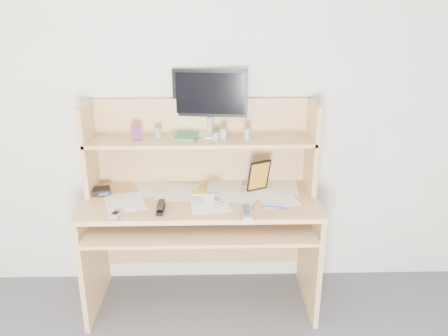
{
  "coord_description": "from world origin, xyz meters",
  "views": [
    {
      "loc": [
        0.08,
        -0.94,
        1.81
      ],
      "look_at": [
        0.14,
        1.43,
        0.96
      ],
      "focal_mm": 35.0,
      "sensor_mm": 36.0,
      "label": 1
    }
  ],
  "objects_px": {
    "game_case": "(259,176)",
    "monitor": "(210,100)",
    "desk": "(202,201)",
    "keyboard": "(189,218)",
    "tv_remote": "(246,212)"
  },
  "relations": [
    {
      "from": "monitor",
      "to": "desk",
      "type": "bearing_deg",
      "value": -99.82
    },
    {
      "from": "keyboard",
      "to": "game_case",
      "type": "bearing_deg",
      "value": 26.72
    },
    {
      "from": "game_case",
      "to": "monitor",
      "type": "distance_m",
      "value": 0.56
    },
    {
      "from": "keyboard",
      "to": "game_case",
      "type": "distance_m",
      "value": 0.51
    },
    {
      "from": "desk",
      "to": "game_case",
      "type": "relative_size",
      "value": 6.99
    },
    {
      "from": "tv_remote",
      "to": "game_case",
      "type": "relative_size",
      "value": 0.96
    },
    {
      "from": "desk",
      "to": "monitor",
      "type": "bearing_deg",
      "value": 72.19
    },
    {
      "from": "game_case",
      "to": "monitor",
      "type": "height_order",
      "value": "monitor"
    },
    {
      "from": "desk",
      "to": "tv_remote",
      "type": "height_order",
      "value": "desk"
    },
    {
      "from": "desk",
      "to": "keyboard",
      "type": "xyz_separation_m",
      "value": [
        -0.07,
        -0.18,
        -0.03
      ]
    },
    {
      "from": "monitor",
      "to": "keyboard",
      "type": "bearing_deg",
      "value": -101.65
    },
    {
      "from": "keyboard",
      "to": "monitor",
      "type": "height_order",
      "value": "monitor"
    },
    {
      "from": "tv_remote",
      "to": "game_case",
      "type": "bearing_deg",
      "value": 71.55
    },
    {
      "from": "desk",
      "to": "tv_remote",
      "type": "distance_m",
      "value": 0.41
    },
    {
      "from": "desk",
      "to": "tv_remote",
      "type": "bearing_deg",
      "value": -51.0
    }
  ]
}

